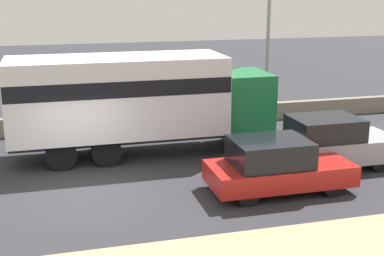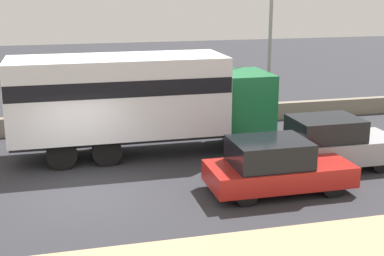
# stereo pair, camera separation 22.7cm
# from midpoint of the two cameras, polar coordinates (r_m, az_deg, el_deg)

# --- Properties ---
(ground_plane) EXTENTS (80.00, 80.00, 0.00)m
(ground_plane) POSITION_cam_midpoint_polar(r_m,az_deg,el_deg) (15.39, -10.82, -6.77)
(ground_plane) COLOR #2D2D33
(stone_wall_backdrop) EXTENTS (60.00, 0.35, 0.72)m
(stone_wall_backdrop) POSITION_cam_midpoint_polar(r_m,az_deg,el_deg) (21.58, -12.03, 0.51)
(stone_wall_backdrop) COLOR gray
(stone_wall_backdrop) RESTS_ON ground_plane
(street_lamp) EXTENTS (0.56, 0.28, 8.24)m
(street_lamp) POSITION_cam_midpoint_polar(r_m,az_deg,el_deg) (21.59, 8.75, 12.32)
(street_lamp) COLOR gray
(street_lamp) RESTS_ON ground_plane
(box_truck) EXTENTS (8.80, 2.59, 3.38)m
(box_truck) POSITION_cam_midpoint_polar(r_m,az_deg,el_deg) (18.00, -5.66, 3.29)
(box_truck) COLOR #196B38
(box_truck) RESTS_ON ground_plane
(car_hatchback) EXTENTS (4.03, 1.81, 1.53)m
(car_hatchback) POSITION_cam_midpoint_polar(r_m,az_deg,el_deg) (15.15, 9.32, -4.06)
(car_hatchback) COLOR #B21E19
(car_hatchback) RESTS_ON ground_plane
(car_sedan_second) EXTENTS (4.03, 1.78, 1.66)m
(car_sedan_second) POSITION_cam_midpoint_polar(r_m,az_deg,el_deg) (17.41, 14.97, -1.59)
(car_sedan_second) COLOR #9E9EA3
(car_sedan_second) RESTS_ON ground_plane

